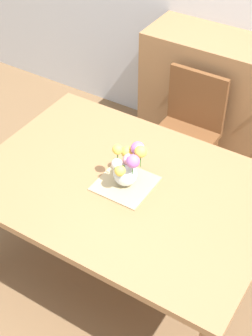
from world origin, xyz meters
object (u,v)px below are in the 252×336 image
object	(u,v)px
dresser	(235,108)
flower_vase	(128,166)
dining_table	(125,194)
chair_far	(188,127)

from	to	relation	value
dresser	flower_vase	distance (m)	1.37
dining_table	flower_vase	xyz separation A→B (m)	(0.01, 0.01, 0.20)
chair_far	flower_vase	bearing A→B (deg)	94.33
dining_table	flower_vase	world-z (taller)	flower_vase
chair_far	dresser	bearing A→B (deg)	-113.10
chair_far	flower_vase	distance (m)	0.96
dining_table	chair_far	distance (m)	0.92
flower_vase	chair_far	bearing A→B (deg)	94.33
dresser	flower_vase	size ratio (longest dim) A/B	5.73
dresser	dining_table	bearing A→B (deg)	-95.06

